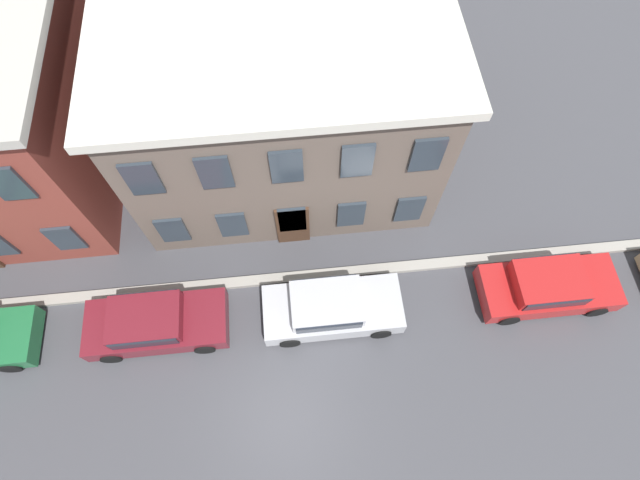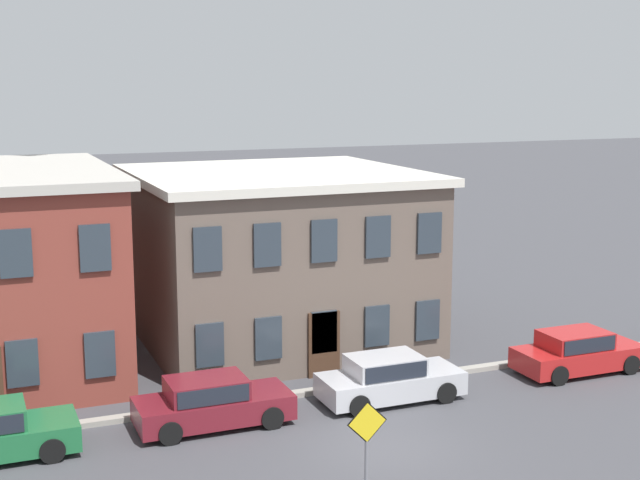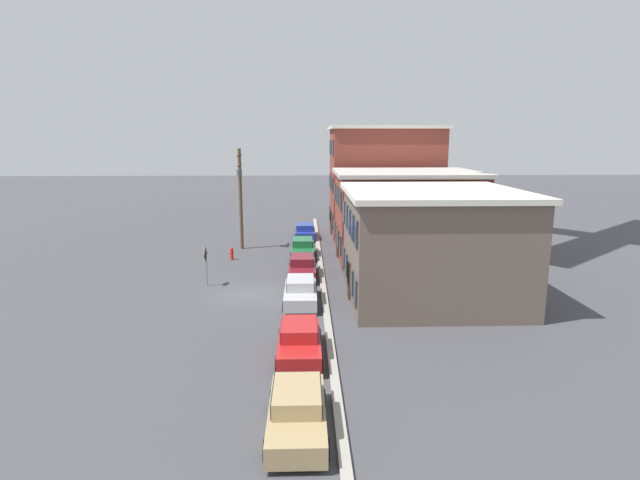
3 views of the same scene
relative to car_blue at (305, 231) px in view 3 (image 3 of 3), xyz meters
name	(u,v)px [view 3 (image 3 of 3)]	position (x,y,z in m)	size (l,w,h in m)	color
ground_plane	(250,294)	(17.08, -3.37, -0.75)	(200.00, 200.00, 0.00)	#424247
kerb_strip	(324,292)	(17.08, 1.13, -0.67)	(56.00, 0.36, 0.16)	#9E998E
apartment_corner	(384,181)	(-2.52, 7.70, 4.47)	(8.56, 10.66, 10.41)	brown
apartment_midblock	(405,214)	(7.27, 7.90, 2.66)	(9.32, 11.06, 6.78)	brown
apartment_far	(430,244)	(17.82, 7.31, 2.46)	(10.17, 9.89, 6.40)	#66564C
car_blue	(305,231)	(0.00, 0.00, 0.00)	(4.40, 1.92, 1.43)	#233899
car_green	(303,247)	(7.25, -0.19, 0.00)	(4.40, 1.92, 1.43)	#1E6638
car_maroon	(302,266)	(13.21, -0.20, 0.00)	(4.40, 1.92, 1.43)	maroon
car_silver	(300,290)	(18.77, -0.27, 0.00)	(4.40, 1.92, 1.43)	#B7B7BC
car_red	(299,339)	(25.85, -0.25, 0.00)	(4.40, 1.92, 1.43)	#B21E1E
car_tan	(297,409)	(31.52, -0.27, 0.00)	(4.40, 1.92, 1.43)	tan
caution_sign	(206,260)	(15.21, -6.27, 0.96)	(0.99, 0.08, 2.55)	slate
utility_pole	(240,193)	(4.20, -5.40, 4.01)	(2.40, 0.44, 8.46)	brown
fire_hydrant	(232,254)	(8.14, -5.70, -0.27)	(0.24, 0.34, 0.96)	red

